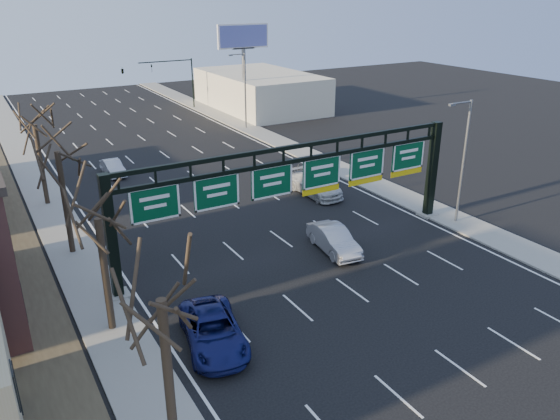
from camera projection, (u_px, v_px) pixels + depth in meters
ground at (374, 306)px, 29.52m from camera, size 160.00×160.00×0.00m
sidewalk_left at (59, 225)px, 39.52m from camera, size 3.00×120.00×0.12m
sidewalk_right at (344, 171)px, 51.49m from camera, size 3.00×120.00×0.12m
lane_markings at (220, 195)px, 45.53m from camera, size 21.60×120.00×0.01m
sign_gantry at (299, 183)px, 34.26m from camera, size 24.60×1.20×7.20m
building_right_distant at (260, 91)px, 77.96m from camera, size 12.00×20.00×5.00m
tree_near at (158, 272)px, 17.53m from camera, size 3.60×3.60×8.86m
tree_gantry at (95, 197)px, 24.87m from camera, size 3.60×3.60×8.48m
tree_mid at (54, 135)px, 32.59m from camera, size 3.60×3.60×9.24m
tree_far at (32, 111)px, 40.73m from camera, size 3.60×3.60×8.86m
streetlight_near at (463, 156)px, 38.25m from camera, size 2.15×0.22×9.00m
streetlight_far at (244, 87)px, 65.46m from camera, size 2.15×0.22×9.00m
billboard_right at (243, 48)px, 69.14m from camera, size 7.00×0.50×12.00m
traffic_signal_mast at (150, 72)px, 74.14m from camera, size 10.16×0.54×7.00m
car_blue_suv at (213, 331)px, 26.05m from camera, size 3.71×6.10×1.58m
car_silver_sedan at (334, 240)px, 35.49m from camera, size 2.33×5.08×1.62m
car_white_wagon at (315, 185)px, 45.36m from camera, size 2.55×5.85×1.68m
car_grey_far at (313, 172)px, 49.11m from camera, size 1.96×4.09×1.35m
car_silver_distant at (113, 168)px, 50.25m from camera, size 1.53×4.17×1.36m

